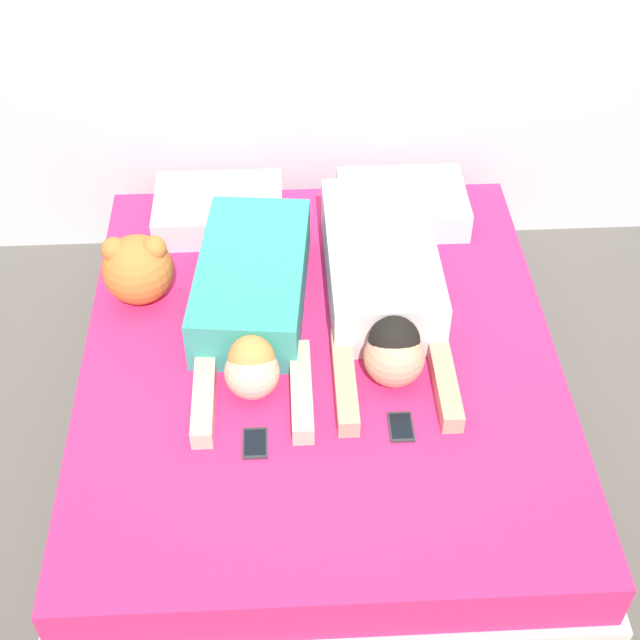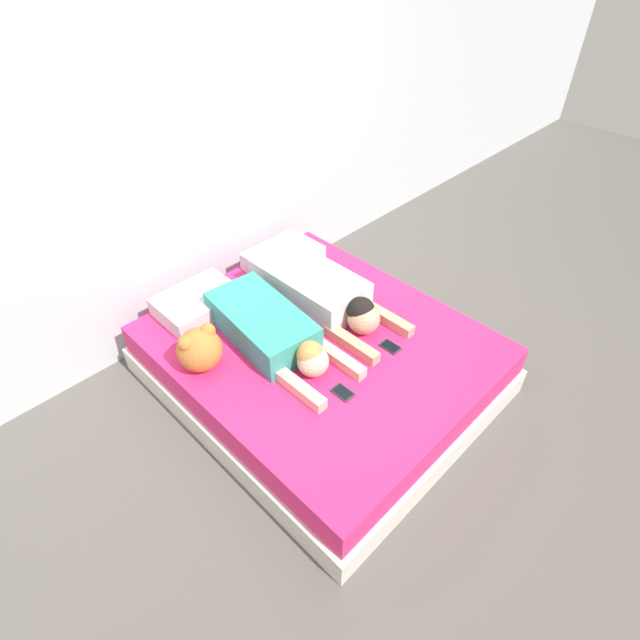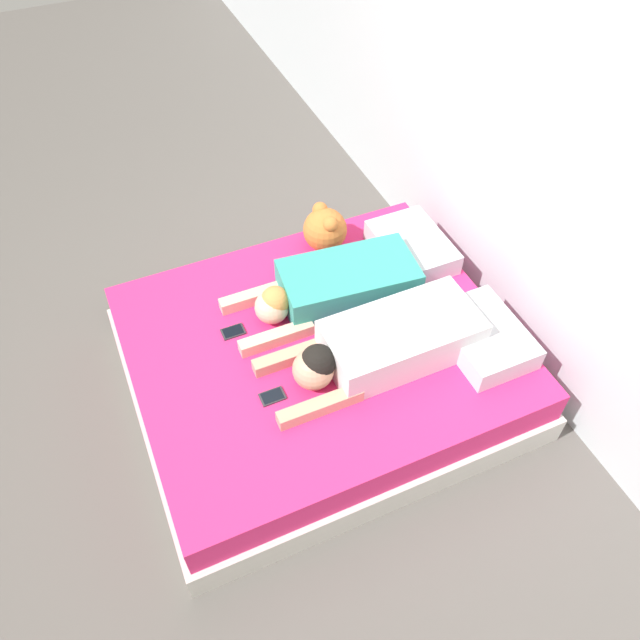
{
  "view_description": "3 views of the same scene",
  "coord_description": "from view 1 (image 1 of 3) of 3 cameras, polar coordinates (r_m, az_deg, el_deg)",
  "views": [
    {
      "loc": [
        -0.11,
        -2.19,
        2.64
      ],
      "look_at": [
        0.0,
        0.0,
        0.53
      ],
      "focal_mm": 50.0,
      "sensor_mm": 36.0,
      "label": 1
    },
    {
      "loc": [
        -1.61,
        -1.61,
        2.51
      ],
      "look_at": [
        0.0,
        0.0,
        0.53
      ],
      "focal_mm": 28.0,
      "sensor_mm": 36.0,
      "label": 2
    },
    {
      "loc": [
        1.92,
        -0.85,
        2.92
      ],
      "look_at": [
        0.0,
        0.0,
        0.53
      ],
      "focal_mm": 35.0,
      "sensor_mm": 36.0,
      "label": 3
    }
  ],
  "objects": [
    {
      "name": "person_right",
      "position": [
        3.26,
        4.05,
        2.49
      ],
      "size": [
        0.41,
        1.13,
        0.24
      ],
      "color": "silver",
      "rests_on": "bed"
    },
    {
      "name": "ground_plane",
      "position": [
        3.43,
        0.0,
        -6.42
      ],
      "size": [
        12.0,
        12.0,
        0.0
      ],
      "primitive_type": "plane",
      "color": "#5B5651"
    },
    {
      "name": "plush_toy",
      "position": [
        3.33,
        -11.6,
        3.28
      ],
      "size": [
        0.26,
        0.26,
        0.27
      ],
      "color": "orange",
      "rests_on": "bed"
    },
    {
      "name": "pillow_head_left",
      "position": [
        3.68,
        -6.48,
        7.02
      ],
      "size": [
        0.52,
        0.37,
        0.13
      ],
      "color": "silver",
      "rests_on": "bed"
    },
    {
      "name": "cell_phone_right",
      "position": [
        2.92,
        5.21,
        -6.83
      ],
      "size": [
        0.08,
        0.12,
        0.01
      ],
      "color": "#2D2D33",
      "rests_on": "bed"
    },
    {
      "name": "cell_phone_left",
      "position": [
        2.87,
        -4.18,
        -7.87
      ],
      "size": [
        0.08,
        0.12,
        0.01
      ],
      "color": "#2D2D33",
      "rests_on": "bed"
    },
    {
      "name": "bed",
      "position": [
        3.28,
        0.0,
        -4.33
      ],
      "size": [
        1.73,
        2.01,
        0.38
      ],
      "color": "beige",
      "rests_on": "ground_plane"
    },
    {
      "name": "person_left",
      "position": [
        3.2,
        -4.35,
        1.46
      ],
      "size": [
        0.45,
        1.08,
        0.21
      ],
      "color": "teal",
      "rests_on": "bed"
    },
    {
      "name": "pillow_head_right",
      "position": [
        3.7,
        5.27,
        7.39
      ],
      "size": [
        0.52,
        0.37,
        0.13
      ],
      "color": "silver",
      "rests_on": "bed"
    }
  ]
}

